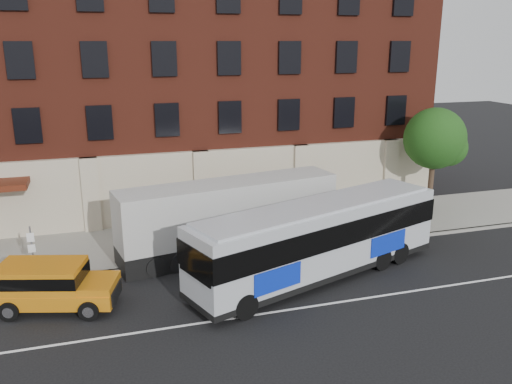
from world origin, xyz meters
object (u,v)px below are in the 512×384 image
object	(u,v)px
street_tree	(435,141)
shipping_container	(230,218)
city_bus	(319,237)
yellow_suv	(50,283)
sign_pole	(32,250)

from	to	relation	value
street_tree	shipping_container	distance (m)	13.68
city_bus	shipping_container	distance (m)	4.87
city_bus	yellow_suv	xyz separation A→B (m)	(-11.06, 0.32, -0.80)
street_tree	yellow_suv	bearing A→B (deg)	-163.76
sign_pole	street_tree	distance (m)	22.49
street_tree	city_bus	distance (m)	12.29
sign_pole	city_bus	size ratio (longest dim) A/B	0.20
city_bus	shipping_container	size ratio (longest dim) A/B	1.14
shipping_container	yellow_suv	bearing A→B (deg)	-156.53
street_tree	sign_pole	bearing A→B (deg)	-171.39
street_tree	shipping_container	bearing A→B (deg)	-168.47
sign_pole	street_tree	size ratio (longest dim) A/B	0.40
yellow_suv	sign_pole	bearing A→B (deg)	106.72
sign_pole	city_bus	distance (m)	12.33
city_bus	shipping_container	bearing A→B (deg)	128.52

